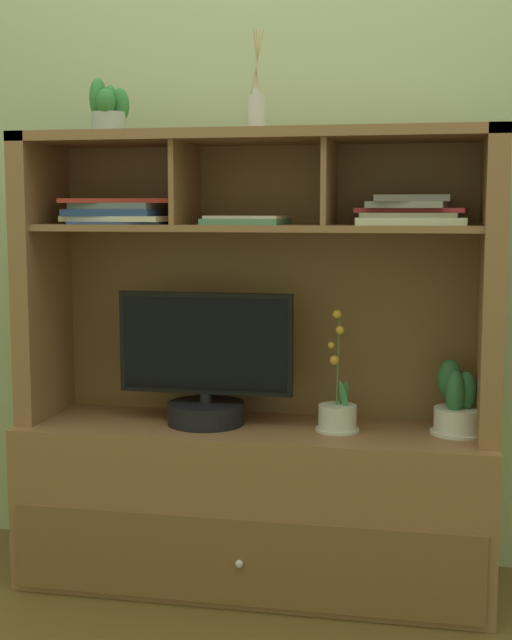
{
  "coord_description": "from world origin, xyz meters",
  "views": [
    {
      "loc": [
        0.53,
        -2.64,
        1.16
      ],
      "look_at": [
        0.0,
        0.0,
        0.83
      ],
      "focal_mm": 49.93,
      "sensor_mm": 36.0,
      "label": 1
    }
  ],
  "objects_px": {
    "magazine_stack_right": "(119,212)",
    "potted_orchid": "(338,414)",
    "media_console": "(256,451)",
    "potted_fern": "(457,406)",
    "magazine_stack_centre": "(410,211)",
    "diffuser_bottle": "(257,111)",
    "magazine_stack_left": "(246,220)",
    "potted_succulent": "(108,111)",
    "tv_monitor": "(206,372)"
  },
  "relations": [
    {
      "from": "potted_fern",
      "to": "diffuser_bottle",
      "type": "bearing_deg",
      "value": 179.55
    },
    {
      "from": "tv_monitor",
      "to": "magazine_stack_left",
      "type": "xyz_separation_m",
      "value": [
        0.13,
        -0.01,
        0.46
      ]
    },
    {
      "from": "potted_succulent",
      "to": "diffuser_bottle",
      "type": "bearing_deg",
      "value": -0.85
    },
    {
      "from": "diffuser_bottle",
      "to": "media_console",
      "type": "bearing_deg",
      "value": -90.0
    },
    {
      "from": "magazine_stack_left",
      "to": "tv_monitor",
      "type": "bearing_deg",
      "value": 173.79
    },
    {
      "from": "magazine_stack_right",
      "to": "potted_succulent",
      "type": "xyz_separation_m",
      "value": [
        -0.05,
        0.04,
        0.31
      ]
    },
    {
      "from": "tv_monitor",
      "to": "magazine_stack_left",
      "type": "bearing_deg",
      "value": -6.21
    },
    {
      "from": "potted_succulent",
      "to": "magazine_stack_centre",
      "type": "bearing_deg",
      "value": -1.34
    },
    {
      "from": "potted_fern",
      "to": "magazine_stack_left",
      "type": "relative_size",
      "value": 0.89
    },
    {
      "from": "magazine_stack_left",
      "to": "magazine_stack_right",
      "type": "xyz_separation_m",
      "value": [
        -0.4,
        0.02,
        0.03
      ]
    },
    {
      "from": "media_console",
      "to": "tv_monitor",
      "type": "height_order",
      "value": "media_console"
    },
    {
      "from": "potted_succulent",
      "to": "magazine_stack_left",
      "type": "bearing_deg",
      "value": -7.73
    },
    {
      "from": "magazine_stack_centre",
      "to": "magazine_stack_left",
      "type": "bearing_deg",
      "value": -175.29
    },
    {
      "from": "tv_monitor",
      "to": "potted_succulent",
      "type": "distance_m",
      "value": 0.86
    },
    {
      "from": "potted_orchid",
      "to": "magazine_stack_right",
      "type": "height_order",
      "value": "magazine_stack_right"
    },
    {
      "from": "magazine_stack_right",
      "to": "potted_succulent",
      "type": "relative_size",
      "value": 2.1
    },
    {
      "from": "potted_fern",
      "to": "magazine_stack_centre",
      "type": "height_order",
      "value": "magazine_stack_centre"
    },
    {
      "from": "media_console",
      "to": "potted_succulent",
      "type": "distance_m",
      "value": 1.15
    },
    {
      "from": "potted_orchid",
      "to": "magazine_stack_left",
      "type": "height_order",
      "value": "magazine_stack_left"
    },
    {
      "from": "magazine_stack_left",
      "to": "magazine_stack_centre",
      "type": "xyz_separation_m",
      "value": [
        0.48,
        0.04,
        0.03
      ]
    },
    {
      "from": "media_console",
      "to": "magazine_stack_right",
      "type": "relative_size",
      "value": 3.99
    },
    {
      "from": "magazine_stack_right",
      "to": "magazine_stack_centre",
      "type": "bearing_deg",
      "value": 1.43
    },
    {
      "from": "media_console",
      "to": "tv_monitor",
      "type": "xyz_separation_m",
      "value": [
        -0.15,
        -0.03,
        0.25
      ]
    },
    {
      "from": "tv_monitor",
      "to": "diffuser_bottle",
      "type": "xyz_separation_m",
      "value": [
        0.15,
        0.04,
        0.79
      ]
    },
    {
      "from": "tv_monitor",
      "to": "magazine_stack_right",
      "type": "distance_m",
      "value": 0.56
    },
    {
      "from": "magazine_stack_centre",
      "to": "potted_succulent",
      "type": "height_order",
      "value": "potted_succulent"
    },
    {
      "from": "magazine_stack_right",
      "to": "potted_orchid",
      "type": "bearing_deg",
      "value": -0.82
    },
    {
      "from": "media_console",
      "to": "magazine_stack_right",
      "type": "distance_m",
      "value": 0.86
    },
    {
      "from": "potted_fern",
      "to": "potted_succulent",
      "type": "relative_size",
      "value": 1.25
    },
    {
      "from": "media_console",
      "to": "potted_orchid",
      "type": "bearing_deg",
      "value": -9.22
    },
    {
      "from": "magazine_stack_centre",
      "to": "tv_monitor",
      "type": "bearing_deg",
      "value": -177.64
    },
    {
      "from": "potted_fern",
      "to": "potted_succulent",
      "type": "bearing_deg",
      "value": 179.38
    },
    {
      "from": "media_console",
      "to": "potted_succulent",
      "type": "height_order",
      "value": "potted_succulent"
    },
    {
      "from": "potted_orchid",
      "to": "magazine_stack_right",
      "type": "bearing_deg",
      "value": 179.18
    },
    {
      "from": "media_console",
      "to": "tv_monitor",
      "type": "bearing_deg",
      "value": -167.13
    },
    {
      "from": "potted_fern",
      "to": "media_console",
      "type": "bearing_deg",
      "value": -179.98
    },
    {
      "from": "tv_monitor",
      "to": "potted_orchid",
      "type": "relative_size",
      "value": 1.48
    },
    {
      "from": "diffuser_bottle",
      "to": "potted_succulent",
      "type": "distance_m",
      "value": 0.47
    },
    {
      "from": "media_console",
      "to": "potted_fern",
      "type": "height_order",
      "value": "media_console"
    },
    {
      "from": "magazine_stack_left",
      "to": "media_console",
      "type": "bearing_deg",
      "value": 66.35
    },
    {
      "from": "potted_fern",
      "to": "magazine_stack_left",
      "type": "height_order",
      "value": "magazine_stack_left"
    },
    {
      "from": "magazine_stack_centre",
      "to": "diffuser_bottle",
      "type": "relative_size",
      "value": 1.09
    },
    {
      "from": "potted_fern",
      "to": "magazine_stack_left",
      "type": "xyz_separation_m",
      "value": [
        -0.63,
        -0.05,
        0.55
      ]
    },
    {
      "from": "media_console",
      "to": "tv_monitor",
      "type": "relative_size",
      "value": 2.67
    },
    {
      "from": "tv_monitor",
      "to": "magazine_stack_right",
      "type": "xyz_separation_m",
      "value": [
        -0.27,
        0.0,
        0.49
      ]
    },
    {
      "from": "media_console",
      "to": "potted_fern",
      "type": "xyz_separation_m",
      "value": [
        0.61,
        0.0,
        0.17
      ]
    },
    {
      "from": "diffuser_bottle",
      "to": "potted_orchid",
      "type": "bearing_deg",
      "value": -10.29
    },
    {
      "from": "potted_fern",
      "to": "potted_succulent",
      "type": "xyz_separation_m",
      "value": [
        -1.08,
        0.01,
        0.88
      ]
    },
    {
      "from": "diffuser_bottle",
      "to": "potted_succulent",
      "type": "xyz_separation_m",
      "value": [
        -0.47,
        0.01,
        0.01
      ]
    },
    {
      "from": "potted_succulent",
      "to": "media_console",
      "type": "bearing_deg",
      "value": -1.44
    }
  ]
}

